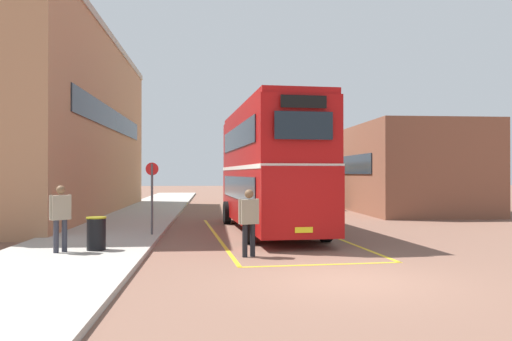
{
  "coord_description": "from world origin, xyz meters",
  "views": [
    {
      "loc": [
        -2.76,
        -10.51,
        2.23
      ],
      "look_at": [
        -0.84,
        11.53,
        2.36
      ],
      "focal_mm": 35.77,
      "sensor_mm": 36.0,
      "label": 1
    }
  ],
  "objects_px": {
    "pedestrian_waiting_near": "(60,213)",
    "litter_bin": "(96,233)",
    "pedestrian_boarding": "(249,217)",
    "bus_stop_sign": "(152,191)",
    "double_decker_bus": "(269,166)",
    "single_deck_bus": "(287,182)"
  },
  "relations": [
    {
      "from": "pedestrian_boarding",
      "to": "bus_stop_sign",
      "type": "height_order",
      "value": "bus_stop_sign"
    },
    {
      "from": "single_deck_bus",
      "to": "litter_bin",
      "type": "xyz_separation_m",
      "value": [
        -8.34,
        -20.81,
        -1.05
      ]
    },
    {
      "from": "double_decker_bus",
      "to": "bus_stop_sign",
      "type": "xyz_separation_m",
      "value": [
        -4.24,
        -1.72,
        -0.88
      ]
    },
    {
      "from": "litter_bin",
      "to": "pedestrian_boarding",
      "type": "bearing_deg",
      "value": -8.92
    },
    {
      "from": "pedestrian_boarding",
      "to": "litter_bin",
      "type": "bearing_deg",
      "value": 171.08
    },
    {
      "from": "pedestrian_waiting_near",
      "to": "litter_bin",
      "type": "xyz_separation_m",
      "value": [
        0.86,
        0.35,
        -0.59
      ]
    },
    {
      "from": "double_decker_bus",
      "to": "pedestrian_waiting_near",
      "type": "xyz_separation_m",
      "value": [
        -6.19,
        -5.56,
        -1.33
      ]
    },
    {
      "from": "litter_bin",
      "to": "bus_stop_sign",
      "type": "relative_size",
      "value": 0.37
    },
    {
      "from": "double_decker_bus",
      "to": "pedestrian_boarding",
      "type": "bearing_deg",
      "value": -101.56
    },
    {
      "from": "litter_bin",
      "to": "bus_stop_sign",
      "type": "bearing_deg",
      "value": 72.53
    },
    {
      "from": "double_decker_bus",
      "to": "single_deck_bus",
      "type": "xyz_separation_m",
      "value": [
        3.0,
        15.6,
        -0.87
      ]
    },
    {
      "from": "pedestrian_boarding",
      "to": "litter_bin",
      "type": "distance_m",
      "value": 4.21
    },
    {
      "from": "double_decker_bus",
      "to": "pedestrian_waiting_near",
      "type": "relative_size",
      "value": 5.94
    },
    {
      "from": "single_deck_bus",
      "to": "pedestrian_waiting_near",
      "type": "bearing_deg",
      "value": -113.49
    },
    {
      "from": "pedestrian_waiting_near",
      "to": "litter_bin",
      "type": "height_order",
      "value": "pedestrian_waiting_near"
    },
    {
      "from": "pedestrian_waiting_near",
      "to": "litter_bin",
      "type": "relative_size",
      "value": 1.97
    },
    {
      "from": "pedestrian_boarding",
      "to": "pedestrian_waiting_near",
      "type": "xyz_separation_m",
      "value": [
        -4.99,
        0.3,
        0.12
      ]
    },
    {
      "from": "double_decker_bus",
      "to": "litter_bin",
      "type": "xyz_separation_m",
      "value": [
        -5.34,
        -5.21,
        -1.92
      ]
    },
    {
      "from": "single_deck_bus",
      "to": "pedestrian_boarding",
      "type": "height_order",
      "value": "single_deck_bus"
    },
    {
      "from": "pedestrian_waiting_near",
      "to": "bus_stop_sign",
      "type": "height_order",
      "value": "bus_stop_sign"
    },
    {
      "from": "double_decker_bus",
      "to": "pedestrian_waiting_near",
      "type": "distance_m",
      "value": 8.43
    },
    {
      "from": "pedestrian_waiting_near",
      "to": "bus_stop_sign",
      "type": "relative_size",
      "value": 0.72
    }
  ]
}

